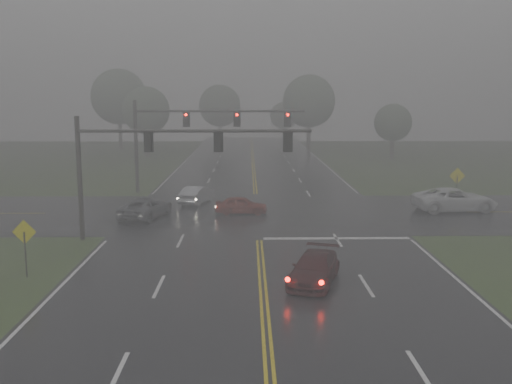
{
  "coord_description": "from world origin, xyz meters",
  "views": [
    {
      "loc": [
        -0.63,
        -17.7,
        8.08
      ],
      "look_at": [
        -0.16,
        16.0,
        2.5
      ],
      "focal_mm": 40.0,
      "sensor_mm": 36.0,
      "label": 1
    }
  ],
  "objects_px": {
    "signal_gantry_near": "(152,153)",
    "signal_gantry_far": "(189,128)",
    "car_grey": "(146,218)",
    "sedan_red": "(241,214)",
    "pickup_white": "(454,211)",
    "sedan_silver": "(197,203)",
    "sedan_maroon": "(314,283)"
  },
  "relations": [
    {
      "from": "sedan_red",
      "to": "car_grey",
      "type": "distance_m",
      "value": 6.59
    },
    {
      "from": "car_grey",
      "to": "signal_gantry_near",
      "type": "height_order",
      "value": "signal_gantry_near"
    },
    {
      "from": "signal_gantry_near",
      "to": "signal_gantry_far",
      "type": "relative_size",
      "value": 0.91
    },
    {
      "from": "pickup_white",
      "to": "signal_gantry_near",
      "type": "distance_m",
      "value": 22.45
    },
    {
      "from": "sedan_silver",
      "to": "car_grey",
      "type": "distance_m",
      "value": 6.07
    },
    {
      "from": "car_grey",
      "to": "signal_gantry_far",
      "type": "height_order",
      "value": "signal_gantry_far"
    },
    {
      "from": "car_grey",
      "to": "signal_gantry_near",
      "type": "xyz_separation_m",
      "value": [
        1.51,
        -6.01,
        4.99
      ]
    },
    {
      "from": "pickup_white",
      "to": "signal_gantry_near",
      "type": "relative_size",
      "value": 0.45
    },
    {
      "from": "sedan_silver",
      "to": "signal_gantry_far",
      "type": "relative_size",
      "value": 0.28
    },
    {
      "from": "signal_gantry_near",
      "to": "signal_gantry_far",
      "type": "xyz_separation_m",
      "value": [
        0.4,
        16.63,
        0.58
      ]
    },
    {
      "from": "pickup_white",
      "to": "signal_gantry_far",
      "type": "xyz_separation_m",
      "value": [
        -19.97,
        8.6,
        5.57
      ]
    },
    {
      "from": "sedan_maroon",
      "to": "sedan_silver",
      "type": "distance_m",
      "value": 20.48
    },
    {
      "from": "sedan_silver",
      "to": "signal_gantry_near",
      "type": "distance_m",
      "value": 12.42
    },
    {
      "from": "sedan_maroon",
      "to": "signal_gantry_far",
      "type": "xyz_separation_m",
      "value": [
        -7.96,
        24.65,
        5.57
      ]
    },
    {
      "from": "sedan_maroon",
      "to": "car_grey",
      "type": "xyz_separation_m",
      "value": [
        -9.87,
        14.03,
        0.0
      ]
    },
    {
      "from": "sedan_maroon",
      "to": "signal_gantry_far",
      "type": "height_order",
      "value": "signal_gantry_far"
    },
    {
      "from": "signal_gantry_near",
      "to": "signal_gantry_far",
      "type": "bearing_deg",
      "value": 88.63
    },
    {
      "from": "car_grey",
      "to": "sedan_red",
      "type": "bearing_deg",
      "value": -154.14
    },
    {
      "from": "sedan_red",
      "to": "pickup_white",
      "type": "distance_m",
      "value": 15.42
    },
    {
      "from": "sedan_red",
      "to": "car_grey",
      "type": "height_order",
      "value": "car_grey"
    },
    {
      "from": "sedan_red",
      "to": "sedan_silver",
      "type": "xyz_separation_m",
      "value": [
        -3.46,
        4.08,
        0.0
      ]
    },
    {
      "from": "pickup_white",
      "to": "signal_gantry_far",
      "type": "bearing_deg",
      "value": 60.99
    },
    {
      "from": "sedan_maroon",
      "to": "sedan_red",
      "type": "distance_m",
      "value": 15.59
    },
    {
      "from": "signal_gantry_near",
      "to": "signal_gantry_far",
      "type": "distance_m",
      "value": 16.64
    },
    {
      "from": "sedan_maroon",
      "to": "signal_gantry_far",
      "type": "bearing_deg",
      "value": 125.41
    },
    {
      "from": "pickup_white",
      "to": "signal_gantry_far",
      "type": "height_order",
      "value": "signal_gantry_far"
    },
    {
      "from": "sedan_red",
      "to": "car_grey",
      "type": "bearing_deg",
      "value": 102.8
    },
    {
      "from": "sedan_red",
      "to": "signal_gantry_near",
      "type": "height_order",
      "value": "signal_gantry_near"
    },
    {
      "from": "sedan_silver",
      "to": "signal_gantry_near",
      "type": "height_order",
      "value": "signal_gantry_near"
    },
    {
      "from": "pickup_white",
      "to": "signal_gantry_far",
      "type": "relative_size",
      "value": 0.41
    },
    {
      "from": "sedan_silver",
      "to": "signal_gantry_far",
      "type": "distance_m",
      "value": 7.81
    },
    {
      "from": "signal_gantry_near",
      "to": "pickup_white",
      "type": "bearing_deg",
      "value": 21.51
    }
  ]
}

